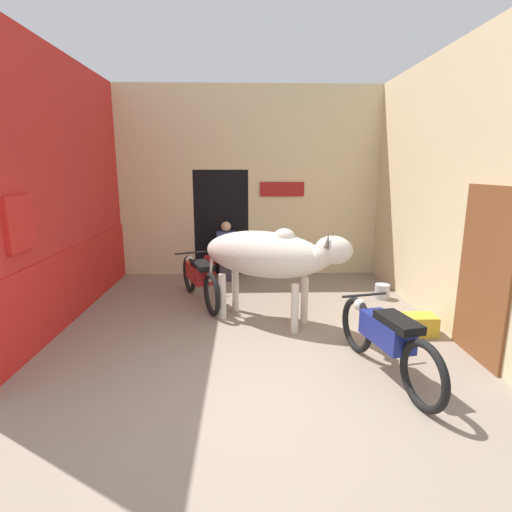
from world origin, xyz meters
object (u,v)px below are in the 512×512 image
object	(u,v)px
plastic_stool	(211,266)
motorcycle_near	(386,337)
bucket	(382,291)
crate	(419,325)
shopkeeper_seated	(226,249)
cow	(269,255)
motorcycle_far	(199,277)

from	to	relation	value
plastic_stool	motorcycle_near	bearing A→B (deg)	-61.43
motorcycle_near	bucket	bearing A→B (deg)	71.59
crate	bucket	world-z (taller)	crate
shopkeeper_seated	bucket	world-z (taller)	shopkeeper_seated
cow	motorcycle_far	world-z (taller)	cow
cow	motorcycle_near	size ratio (longest dim) A/B	1.14
motorcycle_near	shopkeeper_seated	size ratio (longest dim) A/B	1.63
cow	bucket	size ratio (longest dim) A/B	8.66
motorcycle_far	crate	size ratio (longest dim) A/B	4.38
motorcycle_far	bucket	size ratio (longest dim) A/B	7.40
motorcycle_near	shopkeeper_seated	world-z (taller)	shopkeeper_seated
cow	bucket	distance (m)	2.52
shopkeeper_seated	motorcycle_far	bearing A→B (deg)	-105.39
motorcycle_far	motorcycle_near	bearing A→B (deg)	-47.75
cow	plastic_stool	world-z (taller)	cow
motorcycle_far	crate	xyz separation A→B (m)	(3.23, -1.45, -0.32)
plastic_stool	crate	bearing A→B (deg)	-44.05
cow	crate	size ratio (longest dim) A/B	5.12
cow	motorcycle_far	size ratio (longest dim) A/B	1.17
shopkeeper_seated	plastic_stool	distance (m)	0.55
cow	plastic_stool	bearing A→B (deg)	113.02
motorcycle_far	crate	distance (m)	3.55
motorcycle_far	plastic_stool	world-z (taller)	motorcycle_far
shopkeeper_seated	motorcycle_near	bearing A→B (deg)	-64.29
cow	bucket	world-z (taller)	cow
crate	shopkeeper_seated	bearing A→B (deg)	134.22
motorcycle_far	plastic_stool	bearing A→B (deg)	87.92
cow	crate	world-z (taller)	cow
shopkeeper_seated	cow	bearing A→B (deg)	-72.75
cow	plastic_stool	distance (m)	2.88
plastic_stool	bucket	size ratio (longest dim) A/B	1.80
shopkeeper_seated	bucket	size ratio (longest dim) A/B	4.68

